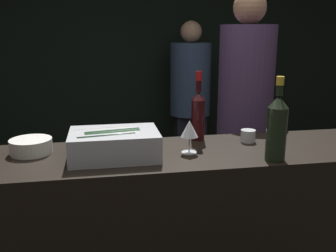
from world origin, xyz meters
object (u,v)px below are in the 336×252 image
(wine_glass, at_px, (189,130))
(person_blond_tee, at_px, (190,99))
(ice_bin_with_bottles, at_px, (113,143))
(red_wine_bottle_tall, at_px, (198,113))
(bowl_white, at_px, (31,146))
(candle_votive, at_px, (248,136))
(champagne_bottle, at_px, (277,126))
(person_in_hoodie, at_px, (244,118))

(wine_glass, bearing_deg, person_blond_tee, 76.32)
(ice_bin_with_bottles, bearing_deg, person_blond_tee, 67.59)
(red_wine_bottle_tall, bearing_deg, person_blond_tee, 77.62)
(ice_bin_with_bottles, relative_size, bowl_white, 2.05)
(bowl_white, distance_m, wine_glass, 0.73)
(bowl_white, bearing_deg, candle_votive, 0.03)
(bowl_white, height_order, red_wine_bottle_tall, red_wine_bottle_tall)
(red_wine_bottle_tall, bearing_deg, wine_glass, -114.49)
(person_blond_tee, bearing_deg, candle_votive, -68.85)
(champagne_bottle, height_order, person_blond_tee, person_blond_tee)
(bowl_white, xyz_separation_m, wine_glass, (0.72, -0.12, 0.07))
(ice_bin_with_bottles, height_order, wine_glass, wine_glass)
(bowl_white, xyz_separation_m, champagne_bottle, (1.06, -0.29, 0.12))
(wine_glass, height_order, person_blond_tee, person_blond_tee)
(bowl_white, xyz_separation_m, person_in_hoodie, (1.27, 0.60, -0.05))
(ice_bin_with_bottles, relative_size, champagne_bottle, 1.07)
(person_blond_tee, bearing_deg, champagne_bottle, -68.02)
(champagne_bottle, relative_size, red_wine_bottle_tall, 1.03)
(red_wine_bottle_tall, bearing_deg, person_in_hoodie, 48.18)
(ice_bin_with_bottles, bearing_deg, champagne_bottle, -13.20)
(wine_glass, bearing_deg, candle_votive, 20.20)
(champagne_bottle, relative_size, person_blond_tee, 0.21)
(wine_glass, bearing_deg, person_in_hoodie, 52.49)
(wine_glass, distance_m, champagne_bottle, 0.38)
(wine_glass, relative_size, candle_votive, 2.05)
(ice_bin_with_bottles, distance_m, wine_glass, 0.35)
(ice_bin_with_bottles, xyz_separation_m, champagne_bottle, (0.69, -0.16, 0.09))
(candle_votive, relative_size, red_wine_bottle_tall, 0.21)
(person_in_hoodie, bearing_deg, person_blond_tee, 104.82)
(wine_glass, height_order, person_in_hoodie, person_in_hoodie)
(ice_bin_with_bottles, xyz_separation_m, person_in_hoodie, (0.90, 0.72, -0.08))
(red_wine_bottle_tall, height_order, person_in_hoodie, person_in_hoodie)
(bowl_white, height_order, person_blond_tee, person_blond_tee)
(red_wine_bottle_tall, distance_m, person_in_hoodie, 0.71)
(candle_votive, bearing_deg, person_in_hoodie, 70.04)
(bowl_white, xyz_separation_m, candle_votive, (1.06, 0.00, -0.00))
(ice_bin_with_bottles, xyz_separation_m, red_wine_bottle_tall, (0.44, 0.21, 0.08))
(red_wine_bottle_tall, bearing_deg, candle_votive, -19.32)
(ice_bin_with_bottles, xyz_separation_m, bowl_white, (-0.37, 0.12, -0.03))
(candle_votive, xyz_separation_m, person_blond_tee, (0.16, 1.93, -0.14))
(red_wine_bottle_tall, relative_size, person_blond_tee, 0.21)
(ice_bin_with_bottles, relative_size, person_in_hoodie, 0.21)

